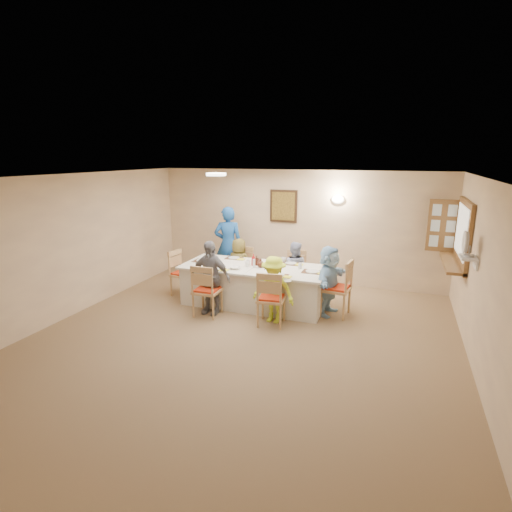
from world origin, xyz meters
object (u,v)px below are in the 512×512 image
(chair_back_right, at_px, (295,273))
(chair_front_right, at_px, (271,297))
(chair_front_left, at_px, (207,290))
(condiment_ketchup, at_px, (253,260))
(diner_back_left, at_px, (239,264))
(diner_front_right, at_px, (274,290))
(chair_right_end, at_px, (336,287))
(desk_fan, at_px, (468,247))
(caregiver, at_px, (228,245))
(chair_back_left, at_px, (241,268))
(diner_front_left, at_px, (210,277))
(dining_table, at_px, (254,285))
(diner_right_end, at_px, (329,280))
(chair_left_end, at_px, (183,273))
(diner_back_right, at_px, (294,270))
(serving_hatch, at_px, (463,234))

(chair_back_right, distance_m, chair_front_right, 1.60)
(chair_front_left, xyz_separation_m, condiment_ketchup, (0.56, 0.85, 0.39))
(diner_back_left, bearing_deg, diner_front_right, 136.64)
(chair_back_right, relative_size, chair_front_right, 0.94)
(chair_right_end, bearing_deg, chair_front_right, -43.63)
(chair_right_end, bearing_deg, desk_fan, 76.84)
(chair_back_right, xyz_separation_m, caregiver, (-1.65, 0.35, 0.40))
(chair_back_left, distance_m, diner_back_left, 0.17)
(diner_front_left, bearing_deg, dining_table, 50.95)
(diner_back_left, bearing_deg, diner_front_left, 95.22)
(chair_back_left, distance_m, chair_front_right, 2.00)
(chair_front_right, bearing_deg, diner_right_end, -142.35)
(chair_left_end, height_order, diner_front_left, diner_front_left)
(diner_front_right, height_order, diner_right_end, diner_right_end)
(chair_right_end, relative_size, caregiver, 0.60)
(dining_table, bearing_deg, desk_fan, -10.99)
(dining_table, relative_size, diner_front_right, 2.36)
(diner_back_right, relative_size, condiment_ketchup, 5.12)
(dining_table, height_order, caregiver, caregiver)
(chair_back_left, relative_size, chair_left_end, 0.96)
(chair_back_left, relative_size, chair_front_right, 0.92)
(chair_front_left, bearing_deg, diner_back_left, -91.64)
(chair_front_right, height_order, diner_back_left, diner_back_left)
(chair_front_left, distance_m, diner_back_left, 1.48)
(chair_back_right, xyz_separation_m, chair_front_left, (-1.20, -1.60, 0.03))
(diner_back_right, xyz_separation_m, diner_right_end, (0.82, -0.68, 0.06))
(serving_hatch, xyz_separation_m, dining_table, (-3.56, -0.68, -1.12))
(chair_back_right, height_order, chair_front_left, chair_front_left)
(serving_hatch, relative_size, diner_back_right, 1.31)
(chair_left_end, relative_size, diner_front_left, 0.69)
(diner_back_right, relative_size, diner_front_left, 0.85)
(chair_right_end, bearing_deg, condiment_ketchup, -85.63)
(desk_fan, xyz_separation_m, chair_front_left, (-4.05, -0.13, -1.07))
(serving_hatch, xyz_separation_m, condiment_ketchup, (-3.60, -0.63, -0.63))
(chair_back_left, xyz_separation_m, chair_front_right, (1.20, -1.60, 0.04))
(chair_front_left, relative_size, diner_back_left, 0.86)
(chair_front_right, relative_size, caregiver, 0.56)
(chair_right_end, xyz_separation_m, diner_back_left, (-2.15, 0.68, 0.04))
(desk_fan, bearing_deg, caregiver, 157.98)
(diner_back_left, relative_size, diner_back_right, 0.98)
(chair_front_left, relative_size, condiment_ketchup, 4.33)
(diner_front_right, distance_m, condiment_ketchup, 1.01)
(diner_front_left, height_order, diner_right_end, diner_front_left)
(diner_front_left, relative_size, condiment_ketchup, 6.04)
(chair_back_left, height_order, chair_front_right, chair_front_right)
(dining_table, distance_m, chair_right_end, 1.56)
(chair_back_left, bearing_deg, diner_back_right, -0.33)
(chair_back_right, xyz_separation_m, diner_right_end, (0.82, -0.80, 0.18))
(diner_right_end, relative_size, caregiver, 0.74)
(diner_back_right, bearing_deg, chair_front_right, 92.53)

